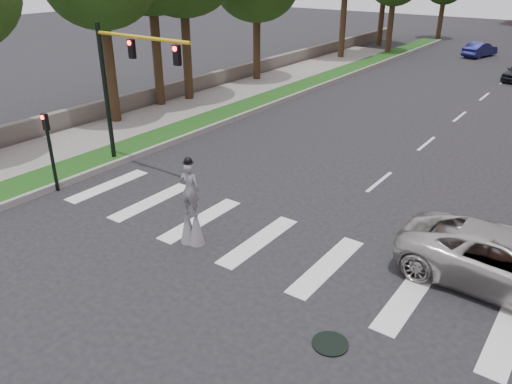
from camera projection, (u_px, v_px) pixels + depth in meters
name	position (u px, v px, depth m)	size (l,w,h in m)	color
ground_plane	(274.00, 267.00, 15.25)	(160.00, 160.00, 0.00)	black
grass_median	(297.00, 89.00, 36.01)	(2.00, 60.00, 0.25)	#153F12
median_curb	(309.00, 90.00, 35.45)	(0.20, 60.00, 0.28)	gray
sidewalk_left	(168.00, 113.00, 30.26)	(4.00, 60.00, 0.18)	slate
stone_wall	(252.00, 69.00, 40.22)	(0.50, 56.00, 1.10)	#5A554D
manhole	(330.00, 344.00, 12.18)	(0.90, 0.90, 0.04)	black
traffic_signal	(122.00, 75.00, 20.90)	(5.30, 0.23, 6.20)	black
secondary_signal	(50.00, 145.00, 19.53)	(0.25, 0.21, 3.23)	black
stilt_performer	(191.00, 210.00, 16.08)	(0.83, 0.60, 3.05)	#302113
suv_crossing	(508.00, 262.00, 13.99)	(2.77, 6.01, 1.67)	#ACA9A2
car_mid	(480.00, 49.00, 48.28)	(1.48, 4.24, 1.40)	navy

